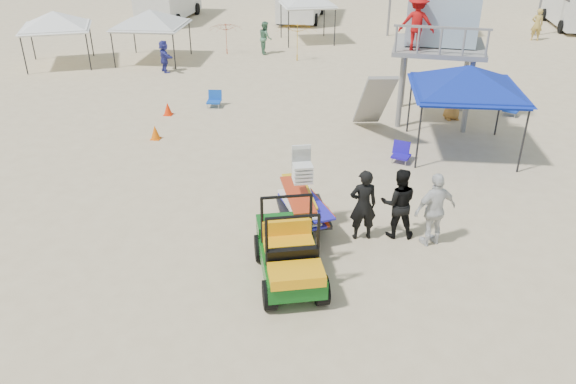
# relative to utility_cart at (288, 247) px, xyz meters

# --- Properties ---
(ground) EXTENTS (140.00, 140.00, 0.00)m
(ground) POSITION_rel_utility_cart_xyz_m (-0.77, -1.28, -0.86)
(ground) COLOR beige
(ground) RESTS_ON ground
(utility_cart) EXTENTS (1.88, 2.69, 1.86)m
(utility_cart) POSITION_rel_utility_cart_xyz_m (0.00, 0.00, 0.00)
(utility_cart) COLOR #0C5215
(utility_cart) RESTS_ON ground
(surf_trailer) EXTENTS (1.62, 2.28, 1.97)m
(surf_trailer) POSITION_rel_utility_cart_xyz_m (0.01, 2.33, -0.06)
(surf_trailer) COLOR black
(surf_trailer) RESTS_ON ground
(man_left) EXTENTS (0.77, 0.61, 1.85)m
(man_left) POSITION_rel_utility_cart_xyz_m (1.52, 2.03, 0.06)
(man_left) COLOR black
(man_left) RESTS_ON ground
(man_mid) EXTENTS (0.94, 0.76, 1.82)m
(man_mid) POSITION_rel_utility_cart_xyz_m (2.37, 2.28, 0.04)
(man_mid) COLOR black
(man_mid) RESTS_ON ground
(man_right) EXTENTS (1.19, 0.95, 1.88)m
(man_right) POSITION_rel_utility_cart_xyz_m (3.22, 2.03, 0.08)
(man_right) COLOR silver
(man_right) RESTS_ON ground
(lifeguard_tower) EXTENTS (3.41, 3.41, 5.10)m
(lifeguard_tower) POSITION_rel_utility_cart_xyz_m (3.72, 11.21, 2.94)
(lifeguard_tower) COLOR gray
(lifeguard_tower) RESTS_ON ground
(canopy_blue) EXTENTS (3.43, 3.43, 3.29)m
(canopy_blue) POSITION_rel_utility_cart_xyz_m (4.52, 8.05, 1.88)
(canopy_blue) COLOR black
(canopy_blue) RESTS_ON ground
(canopy_white_a) EXTENTS (3.43, 3.43, 2.99)m
(canopy_white_a) POSITION_rel_utility_cart_xyz_m (-9.81, 17.78, 1.58)
(canopy_white_a) COLOR black
(canopy_white_a) RESTS_ON ground
(canopy_white_b) EXTENTS (4.06, 4.06, 3.05)m
(canopy_white_b) POSITION_rel_utility_cart_xyz_m (-14.17, 16.28, 1.64)
(canopy_white_b) COLOR black
(canopy_white_b) RESTS_ON ground
(umbrella_a) EXTENTS (2.12, 2.15, 1.66)m
(umbrella_a) POSITION_rel_utility_cart_xyz_m (-6.43, 19.68, -0.03)
(umbrella_a) COLOR #B52E13
(umbrella_a) RESTS_ON ground
(umbrella_b) EXTENTS (2.52, 2.55, 1.94)m
(umbrella_b) POSITION_rel_utility_cart_xyz_m (-2.44, 18.83, 0.10)
(umbrella_b) COLOR gold
(umbrella_b) RESTS_ON ground
(cone_near) EXTENTS (0.34, 0.34, 0.50)m
(cone_near) POSITION_rel_utility_cart_xyz_m (-6.28, 9.90, -0.61)
(cone_near) COLOR #FF3008
(cone_near) RESTS_ON ground
(cone_far) EXTENTS (0.34, 0.34, 0.50)m
(cone_far) POSITION_rel_utility_cart_xyz_m (-5.87, 7.45, -0.61)
(cone_far) COLOR #F66307
(cone_far) RESTS_ON ground
(beach_chair_a) EXTENTS (0.59, 0.63, 0.64)m
(beach_chair_a) POSITION_rel_utility_cart_xyz_m (-4.76, 11.19, -0.55)
(beach_chair_a) COLOR #1046B5
(beach_chair_a) RESTS_ON ground
(beach_chair_b) EXTENTS (0.67, 0.73, 0.64)m
(beach_chair_b) POSITION_rel_utility_cart_xyz_m (2.60, 6.86, -0.55)
(beach_chair_b) COLOR #1D0FAC
(beach_chair_b) RESTS_ON ground
(beach_chair_c) EXTENTS (0.70, 0.78, 0.64)m
(beach_chair_c) POSITION_rel_utility_cart_xyz_m (6.93, 11.96, -0.55)
(beach_chair_c) COLOR #1034B1
(beach_chair_c) RESTS_ON ground
(distant_beachgoers) EXTENTS (20.35, 15.31, 1.84)m
(distant_beachgoers) POSITION_rel_utility_cart_xyz_m (-0.81, 17.53, -0.02)
(distant_beachgoers) COLOR #B87B34
(distant_beachgoers) RESTS_ON ground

